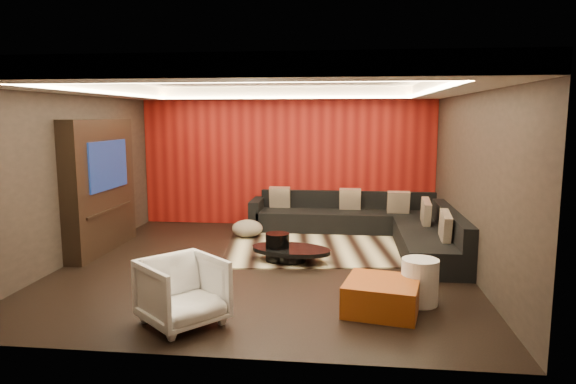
# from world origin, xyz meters

# --- Properties ---
(floor) EXTENTS (6.00, 6.00, 0.02)m
(floor) POSITION_xyz_m (0.00, 0.00, -0.01)
(floor) COLOR black
(floor) RESTS_ON ground
(ceiling) EXTENTS (6.00, 6.00, 0.02)m
(ceiling) POSITION_xyz_m (0.00, 0.00, 2.81)
(ceiling) COLOR silver
(ceiling) RESTS_ON ground
(wall_back) EXTENTS (6.00, 0.02, 2.80)m
(wall_back) POSITION_xyz_m (0.00, 3.01, 1.40)
(wall_back) COLOR black
(wall_back) RESTS_ON ground
(wall_left) EXTENTS (0.02, 6.00, 2.80)m
(wall_left) POSITION_xyz_m (-3.01, 0.00, 1.40)
(wall_left) COLOR black
(wall_left) RESTS_ON ground
(wall_right) EXTENTS (0.02, 6.00, 2.80)m
(wall_right) POSITION_xyz_m (3.01, 0.00, 1.40)
(wall_right) COLOR black
(wall_right) RESTS_ON ground
(red_feature_wall) EXTENTS (5.98, 0.05, 2.78)m
(red_feature_wall) POSITION_xyz_m (0.00, 2.97, 1.40)
(red_feature_wall) COLOR #6B0C0A
(red_feature_wall) RESTS_ON ground
(soffit_back) EXTENTS (6.00, 0.60, 0.22)m
(soffit_back) POSITION_xyz_m (0.00, 2.70, 2.69)
(soffit_back) COLOR silver
(soffit_back) RESTS_ON ground
(soffit_front) EXTENTS (6.00, 0.60, 0.22)m
(soffit_front) POSITION_xyz_m (0.00, -2.70, 2.69)
(soffit_front) COLOR silver
(soffit_front) RESTS_ON ground
(soffit_left) EXTENTS (0.60, 4.80, 0.22)m
(soffit_left) POSITION_xyz_m (-2.70, 0.00, 2.69)
(soffit_left) COLOR silver
(soffit_left) RESTS_ON ground
(soffit_right) EXTENTS (0.60, 4.80, 0.22)m
(soffit_right) POSITION_xyz_m (2.70, 0.00, 2.69)
(soffit_right) COLOR silver
(soffit_right) RESTS_ON ground
(cove_back) EXTENTS (4.80, 0.08, 0.04)m
(cove_back) POSITION_xyz_m (0.00, 2.36, 2.60)
(cove_back) COLOR #FFD899
(cove_back) RESTS_ON ground
(cove_front) EXTENTS (4.80, 0.08, 0.04)m
(cove_front) POSITION_xyz_m (0.00, -2.36, 2.60)
(cove_front) COLOR #FFD899
(cove_front) RESTS_ON ground
(cove_left) EXTENTS (0.08, 4.80, 0.04)m
(cove_left) POSITION_xyz_m (-2.36, 0.00, 2.60)
(cove_left) COLOR #FFD899
(cove_left) RESTS_ON ground
(cove_right) EXTENTS (0.08, 4.80, 0.04)m
(cove_right) POSITION_xyz_m (2.36, 0.00, 2.60)
(cove_right) COLOR #FFD899
(cove_right) RESTS_ON ground
(tv_surround) EXTENTS (0.30, 2.00, 2.20)m
(tv_surround) POSITION_xyz_m (-2.85, 0.60, 1.10)
(tv_surround) COLOR black
(tv_surround) RESTS_ON ground
(tv_screen) EXTENTS (0.04, 1.30, 0.80)m
(tv_screen) POSITION_xyz_m (-2.69, 0.60, 1.45)
(tv_screen) COLOR black
(tv_screen) RESTS_ON ground
(tv_shelf) EXTENTS (0.04, 1.60, 0.04)m
(tv_shelf) POSITION_xyz_m (-2.69, 0.60, 0.70)
(tv_shelf) COLOR black
(tv_shelf) RESTS_ON ground
(rug) EXTENTS (4.36, 3.49, 0.02)m
(rug) POSITION_xyz_m (1.15, 1.48, 0.01)
(rug) COLOR beige
(rug) RESTS_ON floor
(coffee_table) EXTENTS (1.51, 1.51, 0.21)m
(coffee_table) POSITION_xyz_m (0.39, 0.23, 0.13)
(coffee_table) COLOR black
(coffee_table) RESTS_ON rug
(drum_stool) EXTENTS (0.41, 0.41, 0.43)m
(drum_stool) POSITION_xyz_m (0.18, 0.23, 0.24)
(drum_stool) COLOR black
(drum_stool) RESTS_ON rug
(striped_pouf) EXTENTS (0.73, 0.73, 0.31)m
(striped_pouf) POSITION_xyz_m (-0.60, 1.76, 0.18)
(striped_pouf) COLOR beige
(striped_pouf) RESTS_ON rug
(white_side_table) EXTENTS (0.47, 0.47, 0.55)m
(white_side_table) POSITION_xyz_m (2.12, -1.35, 0.28)
(white_side_table) COLOR white
(white_side_table) RESTS_ON floor
(orange_ottoman) EXTENTS (0.97, 0.97, 0.37)m
(orange_ottoman) POSITION_xyz_m (1.66, -1.64, 0.18)
(orange_ottoman) COLOR #944013
(orange_ottoman) RESTS_ON floor
(armchair) EXTENTS (1.13, 1.13, 0.74)m
(armchair) POSITION_xyz_m (-0.52, -2.27, 0.37)
(armchair) COLOR white
(armchair) RESTS_ON floor
(sectional_sofa) EXTENTS (3.65, 3.50, 0.75)m
(sectional_sofa) POSITION_xyz_m (1.73, 1.86, 0.26)
(sectional_sofa) COLOR black
(sectional_sofa) RESTS_ON floor
(throw_pillows) EXTENTS (3.09, 2.84, 0.50)m
(throw_pillows) POSITION_xyz_m (1.74, 1.90, 0.62)
(throw_pillows) COLOR beige
(throw_pillows) RESTS_ON sectional_sofa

